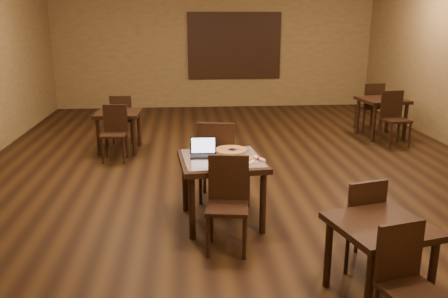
{
  "coord_description": "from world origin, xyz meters",
  "views": [
    {
      "loc": [
        -0.75,
        -7.12,
        2.28
      ],
      "look_at": [
        -0.34,
        -2.07,
        0.85
      ],
      "focal_mm": 38.0,
      "sensor_mm": 36.0,
      "label": 1
    }
  ],
  "objects": [
    {
      "name": "wall_back",
      "position": [
        0.0,
        5.0,
        1.5
      ],
      "size": [
        8.0,
        0.02,
        3.0
      ],
      "primitive_type": "cube",
      "color": "olive",
      "rests_on": "ground"
    },
    {
      "name": "spatula",
      "position": [
        -0.23,
        -1.9,
        0.79
      ],
      "size": [
        0.24,
        0.22,
        0.01
      ],
      "primitive_type": "cube",
      "rotation": [
        0.0,
        0.0,
        0.86
      ],
      "color": "silver",
      "rests_on": "pizza_whole"
    },
    {
      "name": "other_table_c_chair_near",
      "position": [
        0.77,
        -4.27,
        0.5
      ],
      "size": [
        0.46,
        0.46,
        0.88
      ],
      "rotation": [
        0.0,
        0.0,
        0.25
      ],
      "color": "black",
      "rests_on": "ground"
    },
    {
      "name": "pizza_slice",
      "position": [
        -0.15,
        -2.3,
        0.79
      ],
      "size": [
        0.28,
        0.28,
        0.02
      ],
      "primitive_type": null,
      "rotation": [
        0.0,
        0.0,
        0.75
      ],
      "color": "beige",
      "rests_on": "plate"
    },
    {
      "name": "other_table_c_chair_far",
      "position": [
        0.81,
        -3.24,
        0.5
      ],
      "size": [
        0.46,
        0.46,
        0.88
      ],
      "rotation": [
        0.0,
        0.0,
        3.39
      ],
      "color": "black",
      "rests_on": "ground"
    },
    {
      "name": "pizza_pan",
      "position": [
        -0.25,
        -1.88,
        0.77
      ],
      "size": [
        0.4,
        0.4,
        0.01
      ],
      "primitive_type": "cylinder",
      "color": "silver",
      "rests_on": "tiled_table"
    },
    {
      "name": "pizza_whole",
      "position": [
        -0.25,
        -1.88,
        0.78
      ],
      "size": [
        0.37,
        0.37,
        0.03
      ],
      "color": "beige",
      "rests_on": "pizza_pan"
    },
    {
      "name": "other_table_b_chair_far",
      "position": [
        -1.91,
        1.5,
        0.51
      ],
      "size": [
        0.41,
        0.41,
        0.9
      ],
      "rotation": [
        0.0,
        0.0,
        3.09
      ],
      "color": "black",
      "rests_on": "ground"
    },
    {
      "name": "other_table_a",
      "position": [
        3.0,
        1.55,
        0.63
      ],
      "size": [
        0.89,
        0.89,
        0.76
      ],
      "rotation": [
        0.0,
        0.0,
        0.12
      ],
      "color": "black",
      "rests_on": "ground"
    },
    {
      "name": "napkin_roll",
      "position": [
        0.03,
        -2.26,
        0.78
      ],
      "size": [
        0.12,
        0.18,
        0.04
      ],
      "rotation": [
        0.0,
        0.0,
        0.49
      ],
      "color": "white",
      "rests_on": "tiled_table"
    },
    {
      "name": "other_table_c",
      "position": [
        0.79,
        -3.76,
        0.57
      ],
      "size": [
        0.88,
        0.88,
        0.68
      ],
      "rotation": [
        0.0,
        0.0,
        0.25
      ],
      "color": "black",
      "rests_on": "ground"
    },
    {
      "name": "plate",
      "position": [
        -0.15,
        -2.3,
        0.77
      ],
      "size": [
        0.24,
        0.24,
        0.01
      ],
      "primitive_type": "cylinder",
      "color": "white",
      "rests_on": "tiled_table"
    },
    {
      "name": "other_table_a_chair_far",
      "position": [
        3.01,
        2.12,
        0.55
      ],
      "size": [
        0.47,
        0.47,
        0.98
      ],
      "rotation": [
        0.0,
        0.0,
        3.26
      ],
      "color": "black",
      "rests_on": "ground"
    },
    {
      "name": "other_table_a_chair_near",
      "position": [
        2.99,
        0.98,
        0.55
      ],
      "size": [
        0.47,
        0.47,
        0.98
      ],
      "rotation": [
        0.0,
        0.0,
        0.12
      ],
      "color": "black",
      "rests_on": "ground"
    },
    {
      "name": "other_table_b",
      "position": [
        -1.91,
        0.97,
        0.58
      ],
      "size": [
        0.78,
        0.78,
        0.69
      ],
      "rotation": [
        0.0,
        0.0,
        -0.05
      ],
      "color": "black",
      "rests_on": "ground"
    },
    {
      "name": "chair_main_near",
      "position": [
        -0.35,
        -2.74,
        0.53
      ],
      "size": [
        0.47,
        0.47,
        0.94
      ],
      "rotation": [
        0.0,
        0.0,
        -0.15
      ],
      "color": "black",
      "rests_on": "ground"
    },
    {
      "name": "mural",
      "position": [
        0.5,
        4.96,
        1.55
      ],
      "size": [
        2.34,
        0.05,
        1.64
      ],
      "color": "#276191",
      "rests_on": "wall_back"
    },
    {
      "name": "wall_front",
      "position": [
        0.0,
        -5.0,
        1.5
      ],
      "size": [
        8.0,
        0.02,
        3.0
      ],
      "primitive_type": "cube",
      "color": "olive",
      "rests_on": "ground"
    },
    {
      "name": "chair_main_far",
      "position": [
        -0.38,
        -1.51,
        0.59
      ],
      "size": [
        0.52,
        0.52,
        1.05
      ],
      "rotation": [
        0.0,
        0.0,
        2.97
      ],
      "color": "black",
      "rests_on": "ground"
    },
    {
      "name": "laptop",
      "position": [
        -0.57,
        -2.02,
        0.82
      ],
      "size": [
        0.3,
        0.23,
        0.2
      ],
      "rotation": [
        0.0,
        0.0,
        -0.03
      ],
      "color": "black",
      "rests_on": "tiled_table"
    },
    {
      "name": "other_table_b_chair_near",
      "position": [
        -1.91,
        0.45,
        0.51
      ],
      "size": [
        0.41,
        0.41,
        0.9
      ],
      "rotation": [
        0.0,
        0.0,
        -0.05
      ],
      "color": "black",
      "rests_on": "ground"
    },
    {
      "name": "ground",
      "position": [
        0.0,
        0.0,
        0.0
      ],
      "size": [
        10.0,
        10.0,
        0.0
      ],
      "primitive_type": "plane",
      "color": "black",
      "rests_on": "ground"
    },
    {
      "name": "tiled_table",
      "position": [
        -0.37,
        -2.12,
        0.66
      ],
      "size": [
        1.0,
        1.0,
        0.76
      ],
      "rotation": [
        0.0,
        0.0,
        0.09
      ],
      "color": "black",
      "rests_on": "ground"
    }
  ]
}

